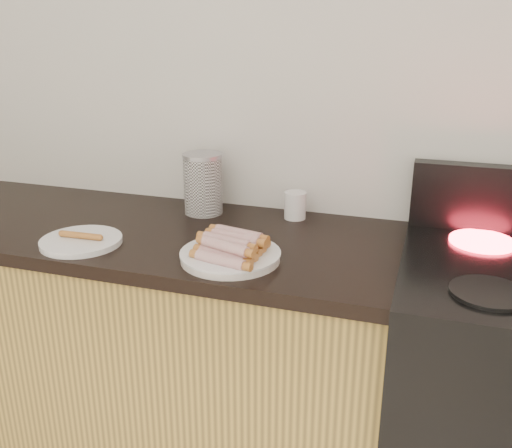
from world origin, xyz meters
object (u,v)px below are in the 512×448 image
(main_plate, at_px, (230,257))
(mug, at_px, (295,205))
(canister, at_px, (203,184))
(side_plate, at_px, (81,241))

(main_plate, xyz_separation_m, mug, (0.08, 0.39, 0.04))
(main_plate, height_order, canister, canister)
(main_plate, relative_size, canister, 1.33)
(main_plate, bearing_deg, side_plate, -176.99)
(side_plate, distance_m, canister, 0.44)
(main_plate, bearing_deg, mug, 78.28)
(main_plate, relative_size, side_plate, 1.15)
(main_plate, height_order, side_plate, main_plate)
(main_plate, bearing_deg, canister, 122.83)
(main_plate, distance_m, side_plate, 0.45)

